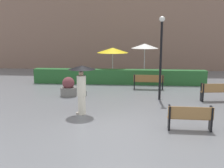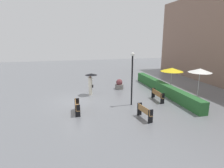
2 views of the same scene
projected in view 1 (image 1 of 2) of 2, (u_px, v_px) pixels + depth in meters
The scene contains 11 objects.
ground_plane at pixel (116, 127), 9.72m from camera, with size 60.00×60.00×0.00m, color slate.
bench_back_row at pixel (148, 81), 16.14m from camera, with size 1.83×0.35×0.90m.
bench_far_right at pixel (216, 91), 13.30m from camera, with size 1.53×0.53×0.91m.
bench_near_right at pixel (190, 116), 9.28m from camera, with size 1.56×0.37×0.88m.
pedestrian_with_umbrella at pixel (82, 81), 11.02m from camera, with size 1.13×1.13×2.07m.
planter_pot at pixel (69, 88), 14.44m from camera, with size 0.88×0.88×1.05m.
lamp_post at pixel (161, 50), 13.25m from camera, with size 0.28×0.28×4.21m.
patio_umbrella_yellow at pixel (113, 50), 18.70m from camera, with size 2.21×2.21×2.38m.
patio_umbrella_white at pixel (145, 46), 19.84m from camera, with size 2.04×2.04×2.62m.
hedge_strip at pixel (118, 77), 17.89m from camera, with size 11.56×0.70×0.99m, color #28602D.
building_facade at pixel (129, 13), 24.38m from camera, with size 28.00×1.20×10.49m, color #846656.
Camera 1 is at (0.67, -9.23, 3.38)m, focal length 42.41 mm.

